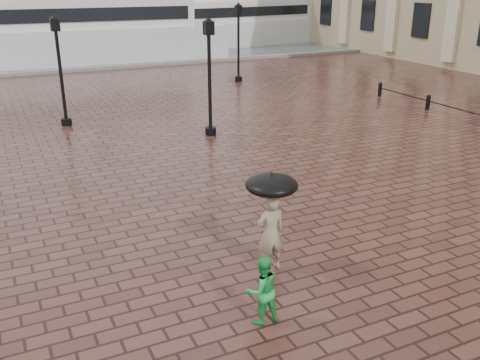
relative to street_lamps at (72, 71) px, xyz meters
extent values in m
plane|color=#414B4F|center=(1.60, 74.40, -2.33)|extent=(240.00, 240.00, 0.00)
cube|color=slate|center=(1.60, 14.40, -2.33)|extent=(80.00, 0.60, 0.30)
cylinder|color=black|center=(15.60, -4.10, -2.03)|extent=(0.20, 0.20, 0.60)
sphere|color=black|center=(15.60, -4.10, -1.71)|extent=(0.22, 0.22, 0.22)
cylinder|color=black|center=(15.60, -0.60, -2.03)|extent=(0.20, 0.20, 0.60)
sphere|color=black|center=(15.60, -0.60, -1.71)|extent=(0.22, 0.22, 0.22)
cylinder|color=black|center=(4.60, -3.60, -2.18)|extent=(0.44, 0.44, 0.30)
cylinder|color=black|center=(4.60, -3.60, -0.33)|extent=(0.14, 0.14, 4.00)
cube|color=black|center=(4.60, -3.60, 1.82)|extent=(0.35, 0.35, 0.50)
sphere|color=beige|center=(4.60, -3.60, 1.82)|extent=(0.28, 0.28, 0.28)
cylinder|color=black|center=(10.60, 6.40, -2.18)|extent=(0.44, 0.44, 0.30)
cylinder|color=black|center=(10.60, 6.40, -0.33)|extent=(0.14, 0.14, 4.00)
cube|color=black|center=(10.60, 6.40, 1.82)|extent=(0.35, 0.35, 0.50)
sphere|color=beige|center=(10.60, 6.40, 1.82)|extent=(0.28, 0.28, 0.28)
cylinder|color=black|center=(-0.40, 0.40, -2.18)|extent=(0.44, 0.44, 0.30)
cylinder|color=black|center=(-0.40, 0.40, -0.33)|extent=(0.14, 0.14, 4.00)
cube|color=black|center=(-0.40, 0.40, 1.82)|extent=(0.35, 0.35, 0.50)
sphere|color=beige|center=(-0.40, 0.40, 1.82)|extent=(0.28, 0.28, 0.28)
imported|color=gray|center=(1.70, -13.90, -1.46)|extent=(0.66, 0.46, 1.73)
imported|color=green|center=(0.65, -15.50, -1.66)|extent=(0.65, 0.51, 1.33)
cube|color=silver|center=(1.62, 19.40, -1.10)|extent=(25.64, 7.10, 2.44)
cube|color=silver|center=(1.62, 19.40, 1.13)|extent=(20.53, 6.08, 2.03)
cube|color=black|center=(1.51, 16.71, 1.13)|extent=(19.31, 0.86, 0.92)
cube|color=black|center=(1.72, 22.09, 1.13)|extent=(19.31, 0.86, 0.92)
cube|color=silver|center=(20.73, 23.92, -1.26)|extent=(22.80, 8.31, 2.14)
cube|color=silver|center=(20.73, 23.92, 0.71)|extent=(18.29, 7.00, 1.78)
cube|color=black|center=(21.04, 21.58, 0.71)|extent=(16.79, 2.39, 0.80)
cube|color=black|center=(20.41, 26.26, 0.71)|extent=(16.79, 2.39, 0.80)
cylinder|color=black|center=(1.70, -13.90, -0.85)|extent=(0.02, 0.02, 0.95)
ellipsoid|color=black|center=(1.70, -13.90, -0.37)|extent=(1.10, 1.10, 0.39)
camera|label=1|loc=(-3.30, -22.82, 3.65)|focal=40.00mm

